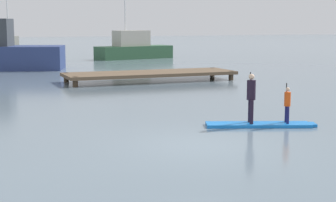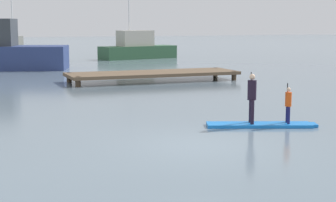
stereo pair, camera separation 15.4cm
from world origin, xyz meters
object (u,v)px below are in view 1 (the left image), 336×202
at_px(paddler_child_solo, 287,103).
at_px(motor_boat_small_navy, 133,48).
at_px(paddler_adult, 251,95).
at_px(trawler_grey_distant, 7,49).
at_px(paddleboard_near, 261,125).

distance_m(paddler_child_solo, motor_boat_small_navy, 33.58).
xyz_separation_m(paddler_adult, motor_boat_small_navy, (6.74, 32.70, -0.03)).
bearing_deg(trawler_grey_distant, motor_boat_small_navy, -36.41).
xyz_separation_m(motor_boat_small_navy, trawler_grey_distant, (-10.63, 7.84, -0.23)).
height_order(paddler_adult, paddler_child_solo, paddler_adult).
height_order(paddler_adult, motor_boat_small_navy, motor_boat_small_navy).
relative_size(motor_boat_small_navy, trawler_grey_distant, 1.07).
xyz_separation_m(paddler_child_solo, motor_boat_small_navy, (5.65, 33.10, 0.22)).
xyz_separation_m(paddleboard_near, paddler_child_solo, (0.79, -0.28, 0.70)).
xyz_separation_m(paddler_child_solo, trawler_grey_distant, (-4.98, 40.94, -0.01)).
xyz_separation_m(paddleboard_near, trawler_grey_distant, (-4.19, 40.66, 0.69)).
bearing_deg(paddler_child_solo, paddler_adult, 159.64).
relative_size(paddleboard_near, trawler_grey_distant, 0.49).
height_order(paddler_child_solo, motor_boat_small_navy, motor_boat_small_navy).
bearing_deg(motor_boat_small_navy, trawler_grey_distant, 143.59).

